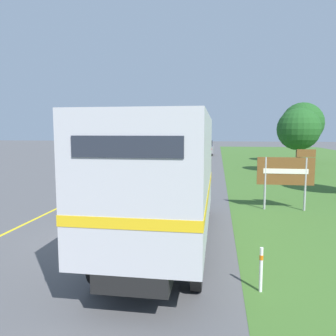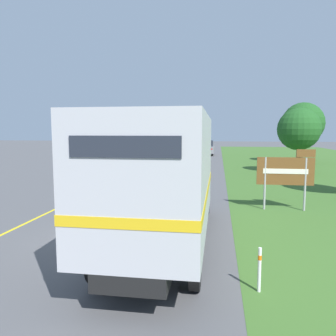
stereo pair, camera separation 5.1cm
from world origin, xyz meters
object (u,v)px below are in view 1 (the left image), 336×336
(roadside_tree_far, at_px, (302,123))
(lead_car_blue_ahead, at_px, (190,144))
(lead_car_grey_ahead, at_px, (207,148))
(highway_sign, at_px, (287,172))
(delineator_post, at_px, (261,268))
(lead_car_white, at_px, (158,159))
(roadside_tree_mid, at_px, (299,129))
(horse_trailer_truck, at_px, (165,176))

(roadside_tree_far, bearing_deg, lead_car_blue_ahead, 118.47)
(lead_car_grey_ahead, bearing_deg, highway_sign, -82.15)
(highway_sign, xyz_separation_m, delineator_post, (-1.96, -7.50, -1.12))
(delineator_post, bearing_deg, lead_car_white, 105.83)
(roadside_tree_mid, xyz_separation_m, roadside_tree_far, (2.52, 9.35, 0.67))
(roadside_tree_mid, height_order, delineator_post, roadside_tree_mid)
(lead_car_grey_ahead, relative_size, highway_sign, 1.53)
(delineator_post, bearing_deg, lead_car_grey_ahead, 93.50)
(horse_trailer_truck, xyz_separation_m, roadside_tree_far, (10.27, 27.32, 2.09))
(lead_car_blue_ahead, height_order, roadside_tree_far, roadside_tree_far)
(lead_car_blue_ahead, xyz_separation_m, roadside_tree_far, (13.96, -25.75, 3.19))
(horse_trailer_truck, relative_size, lead_car_blue_ahead, 2.06)
(roadside_tree_mid, bearing_deg, lead_car_blue_ahead, 108.05)
(horse_trailer_truck, bearing_deg, roadside_tree_far, 69.41)
(horse_trailer_truck, relative_size, lead_car_white, 2.19)
(horse_trailer_truck, bearing_deg, lead_car_grey_ahead, 89.99)
(lead_car_grey_ahead, distance_m, delineator_post, 39.12)
(lead_car_white, bearing_deg, roadside_tree_mid, -3.86)
(highway_sign, distance_m, roadside_tree_mid, 13.47)
(lead_car_grey_ahead, xyz_separation_m, lead_car_blue_ahead, (-3.70, 16.46, -0.07))
(lead_car_blue_ahead, distance_m, delineator_post, 55.83)
(lead_car_grey_ahead, xyz_separation_m, roadside_tree_far, (10.26, -9.29, 3.12))
(lead_car_blue_ahead, height_order, delineator_post, lead_car_blue_ahead)
(highway_sign, xyz_separation_m, roadside_tree_mid, (3.38, 12.90, 1.87))
(horse_trailer_truck, distance_m, lead_car_blue_ahead, 53.21)
(lead_car_white, distance_m, delineator_post, 22.00)
(lead_car_grey_ahead, xyz_separation_m, roadside_tree_mid, (7.73, -18.64, 2.45))
(highway_sign, bearing_deg, roadside_tree_mid, 75.31)
(lead_car_grey_ahead, relative_size, lead_car_blue_ahead, 0.95)
(horse_trailer_truck, relative_size, highway_sign, 3.34)
(lead_car_grey_ahead, bearing_deg, horse_trailer_truck, -90.01)
(lead_car_grey_ahead, distance_m, lead_car_blue_ahead, 16.87)
(horse_trailer_truck, relative_size, lead_car_grey_ahead, 2.18)
(roadside_tree_mid, distance_m, roadside_tree_far, 9.71)
(lead_car_grey_ahead, bearing_deg, roadside_tree_mid, -67.46)
(highway_sign, height_order, roadside_tree_far, roadside_tree_far)
(lead_car_white, xyz_separation_m, lead_car_grey_ahead, (3.61, 17.88, 0.06))
(lead_car_blue_ahead, distance_m, roadside_tree_far, 29.46)
(lead_car_grey_ahead, xyz_separation_m, delineator_post, (2.39, -39.04, -0.53))
(lead_car_grey_ahead, relative_size, delineator_post, 4.17)
(lead_car_blue_ahead, bearing_deg, lead_car_white, -89.84)
(lead_car_grey_ahead, height_order, roadside_tree_mid, roadside_tree_mid)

